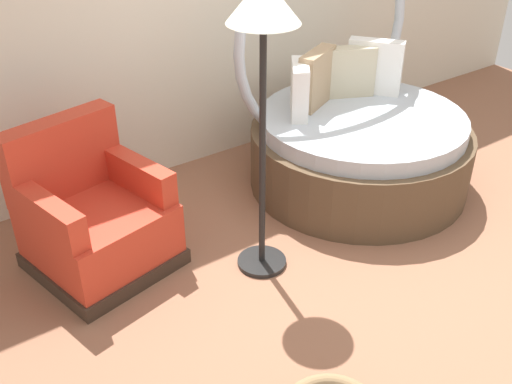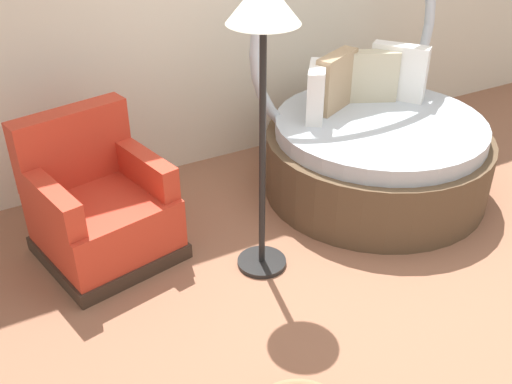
# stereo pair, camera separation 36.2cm
# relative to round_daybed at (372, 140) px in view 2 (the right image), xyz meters

# --- Properties ---
(ground_plane) EXTENTS (8.00, 8.00, 0.02)m
(ground_plane) POSITION_rel_round_daybed_xyz_m (-0.64, -0.94, -0.42)
(ground_plane) COLOR #936047
(round_daybed) EXTENTS (1.70, 1.70, 1.94)m
(round_daybed) POSITION_rel_round_daybed_xyz_m (0.00, 0.00, 0.00)
(round_daybed) COLOR brown
(round_daybed) RESTS_ON ground_plane
(red_armchair) EXTENTS (0.95, 0.95, 0.94)m
(red_armchair) POSITION_rel_round_daybed_xyz_m (-2.08, 0.18, -0.08)
(red_armchair) COLOR #38281E
(red_armchair) RESTS_ON ground_plane
(floor_lamp) EXTENTS (0.40, 0.40, 1.82)m
(floor_lamp) POSITION_rel_round_daybed_xyz_m (-1.23, -0.47, 1.12)
(floor_lamp) COLOR black
(floor_lamp) RESTS_ON ground_plane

